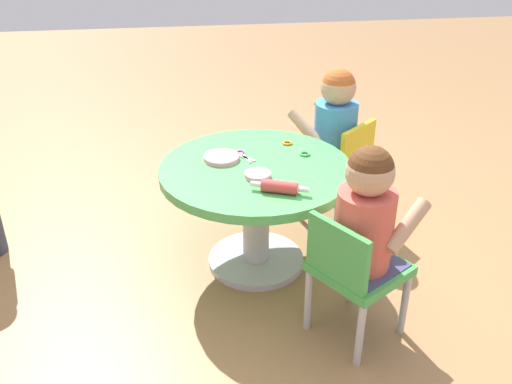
# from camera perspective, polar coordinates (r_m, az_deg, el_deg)

# --- Properties ---
(ground_plane) EXTENTS (10.00, 10.00, 0.00)m
(ground_plane) POSITION_cam_1_polar(r_m,az_deg,el_deg) (2.65, -0.00, -7.08)
(ground_plane) COLOR #9E7247
(craft_table) EXTENTS (0.82, 0.82, 0.50)m
(craft_table) POSITION_cam_1_polar(r_m,az_deg,el_deg) (2.46, -0.00, -0.10)
(craft_table) COLOR silver
(craft_table) RESTS_ON ground
(child_chair_left) EXTENTS (0.41, 0.41, 0.54)m
(child_chair_left) POSITION_cam_1_polar(r_m,az_deg,el_deg) (2.12, 9.82, -7.76)
(child_chair_left) COLOR #B7B7BC
(child_chair_left) RESTS_ON ground
(seated_child_left) EXTENTS (0.41, 0.44, 0.51)m
(seated_child_left) POSITION_cam_1_polar(r_m,az_deg,el_deg) (2.03, 11.08, -2.14)
(seated_child_left) COLOR #3F4772
(seated_child_left) RESTS_ON ground
(child_chair_right) EXTENTS (0.42, 0.42, 0.54)m
(child_chair_right) POSITION_cam_1_polar(r_m,az_deg,el_deg) (2.89, 8.34, 2.84)
(child_chair_right) COLOR #B7B7BC
(child_chair_right) RESTS_ON ground
(seated_child_right) EXTENTS (0.44, 0.43, 0.51)m
(seated_child_right) POSITION_cam_1_polar(r_m,az_deg,el_deg) (2.82, 7.99, 7.22)
(seated_child_right) COLOR #3F4772
(seated_child_right) RESTS_ON ground
(rolling_pin) EXTENTS (0.11, 0.22, 0.05)m
(rolling_pin) POSITION_cam_1_polar(r_m,az_deg,el_deg) (2.18, 2.39, 0.52)
(rolling_pin) COLOR #D83F3F
(rolling_pin) RESTS_ON craft_table
(craft_scissors) EXTENTS (0.14, 0.11, 0.01)m
(craft_scissors) POSITION_cam_1_polar(r_m,az_deg,el_deg) (2.49, -1.56, 3.72)
(craft_scissors) COLOR silver
(craft_scissors) RESTS_ON craft_table
(playdough_blob_0) EXTENTS (0.15, 0.15, 0.02)m
(playdough_blob_0) POSITION_cam_1_polar(r_m,az_deg,el_deg) (2.46, -3.51, 3.48)
(playdough_blob_0) COLOR pink
(playdough_blob_0) RESTS_ON craft_table
(playdough_blob_1) EXTENTS (0.11, 0.11, 0.02)m
(playdough_blob_1) POSITION_cam_1_polar(r_m,az_deg,el_deg) (2.30, 0.17, 1.72)
(playdough_blob_1) COLOR pink
(playdough_blob_1) RESTS_ON craft_table
(cookie_cutter_0) EXTENTS (0.05, 0.05, 0.01)m
(cookie_cutter_0) POSITION_cam_1_polar(r_m,az_deg,el_deg) (2.51, 4.95, 3.85)
(cookie_cutter_0) COLOR #4CB259
(cookie_cutter_0) RESTS_ON craft_table
(cookie_cutter_1) EXTENTS (0.05, 0.05, 0.01)m
(cookie_cutter_1) POSITION_cam_1_polar(r_m,az_deg,el_deg) (2.61, 3.19, 4.96)
(cookie_cutter_1) COLOR orange
(cookie_cutter_1) RESTS_ON craft_table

